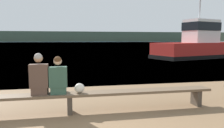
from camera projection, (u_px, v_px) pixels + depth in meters
water_surface at (70, 43)px, 125.36m from camera, size 240.00×240.00×0.00m
far_shoreline at (70, 37)px, 196.48m from camera, size 600.00×12.00×8.84m
bench_main at (70, 97)px, 5.31m from camera, size 7.39×0.43×0.49m
person_left at (39, 77)px, 5.12m from camera, size 0.42×0.40×0.99m
person_right at (58, 78)px, 5.21m from camera, size 0.42×0.40×0.91m
shopping_bag at (80, 88)px, 5.32m from camera, size 0.25×0.19×0.24m
tugboat_red at (198, 46)px, 21.53m from camera, size 9.91×5.97×6.43m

